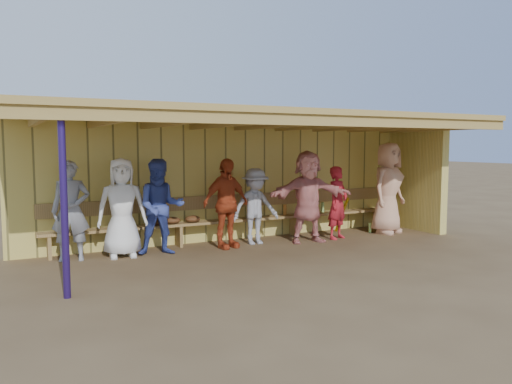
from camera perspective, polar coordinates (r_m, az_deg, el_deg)
ground at (r=9.27m, az=1.00°, el=-6.66°), size 90.00×90.00×0.00m
player_a at (r=8.88m, az=-20.41°, el=-2.01°), size 0.69×0.53×1.69m
player_b at (r=8.90m, az=-15.08°, el=-1.73°), size 0.90×0.64×1.72m
player_c at (r=8.94m, az=-10.82°, el=-1.68°), size 0.94×0.80×1.70m
player_d at (r=9.35m, az=-3.46°, el=-1.31°), size 1.06×0.62×1.69m
player_e at (r=9.73m, az=-0.09°, el=-1.65°), size 0.98×0.59×1.48m
player_f at (r=9.94m, az=5.97°, el=-0.53°), size 1.77×0.83×1.83m
player_g at (r=10.41m, az=9.32°, el=-1.22°), size 0.64×0.54×1.50m
player_h at (r=11.30m, az=14.84°, el=0.43°), size 1.12×0.91×1.99m
dugout_structure at (r=9.86m, az=1.11°, el=3.99°), size 8.80×3.20×2.50m
bench at (r=10.16m, az=-1.99°, el=-2.58°), size 7.60×0.34×0.93m
dugout_equipment at (r=9.78m, az=-5.17°, el=-3.13°), size 5.32×0.62×0.80m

